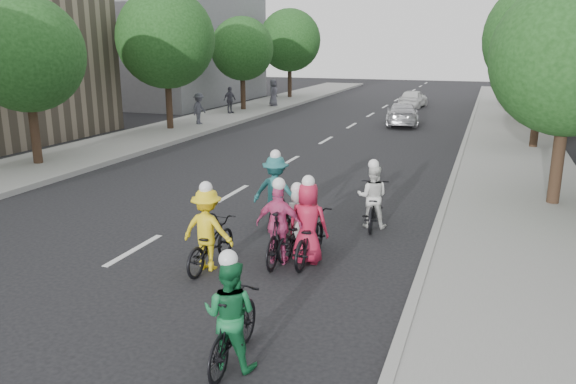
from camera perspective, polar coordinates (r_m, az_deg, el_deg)
The scene contains 26 objects.
ground at distance 12.65m, azimuth -15.36°, elevation -5.72°, with size 120.00×120.00×0.00m, color black.
sidewalk_left at distance 25.05m, azimuth -17.41°, elevation 4.44°, with size 4.00×80.00×0.15m, color gray.
curb_left at distance 23.93m, azimuth -13.67°, elevation 4.27°, with size 0.18×80.00×0.18m, color #999993.
sidewalk_right at distance 20.08m, azimuth 22.19°, elevation 1.54°, with size 4.00×80.00×0.15m, color gray.
curb_right at distance 20.08m, azimuth 16.64°, elevation 2.07°, with size 0.18×80.00×0.18m, color #999993.
bldg_sw at distance 44.08m, azimuth -12.02°, elevation 14.18°, with size 10.00×14.00×8.00m, color slate.
tree_l_2 at distance 21.78m, azimuth -25.09°, elevation 12.58°, with size 4.00×4.00×5.97m.
tree_l_3 at distance 28.91m, azimuth -12.33°, elevation 14.95°, with size 4.80×4.80×6.93m.
tree_l_4 at distance 36.88m, azimuth -4.68°, elevation 14.30°, with size 4.00×4.00×5.97m.
tree_l_5 at distance 45.23m, azimuth 0.18°, elevation 15.16°, with size 4.80×4.80×6.93m.
tree_r_0 at distance 16.30m, azimuth 26.78°, elevation 12.05°, with size 4.00×4.00×5.97m.
tree_r_1 at distance 25.26m, azimuth 24.68°, elevation 14.02°, with size 4.80×4.80×6.93m.
tree_r_2 at distance 34.25m, azimuth 23.47°, elevation 13.11°, with size 4.00×4.00×5.97m.
tree_r_3 at distance 43.23m, azimuth 22.92°, elevation 14.04°, with size 4.80×4.80×6.93m.
cyclist_0 at distance 13.56m, azimuth -1.21°, elevation -0.41°, with size 1.19×1.51×1.90m.
cyclist_1 at distance 13.75m, azimuth 8.59°, elevation -1.03°, with size 0.91×2.01×1.68m.
cyclist_2 at distance 11.78m, azimuth 1.03°, elevation -3.97°, with size 0.91×1.82×1.59m.
cyclist_3 at distance 11.36m, azimuth -0.80°, elevation -3.96°, with size 0.98×1.93×1.79m.
cyclist_4 at distance 7.93m, azimuth -5.73°, elevation -12.93°, with size 0.79×1.79×1.71m.
cyclist_5 at distance 11.17m, azimuth -8.04°, elevation -4.52°, with size 1.07×1.85×1.79m.
cyclist_6 at distance 11.41m, azimuth 2.12°, elevation -4.05°, with size 0.83×1.94×1.83m.
follow_car_lead at distance 31.38m, azimuth 11.53°, elevation 7.79°, with size 1.68×4.14×1.20m, color silver.
follow_car_trail at distance 40.15m, azimuth 12.61°, elevation 9.26°, with size 1.46×3.63×1.24m, color white.
spectator_0 at distance 30.38m, azimuth -9.02°, elevation 8.37°, with size 1.06×0.61×1.63m, color #494955.
spectator_1 at distance 34.88m, azimuth -5.94°, elevation 9.28°, with size 0.94×0.39×1.61m, color #4B4A57.
spectator_2 at distance 38.84m, azimuth -1.50°, elevation 10.06°, with size 0.87×0.57×1.79m, color #51505D.
Camera 1 is at (7.00, -9.60, 4.35)m, focal length 35.00 mm.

